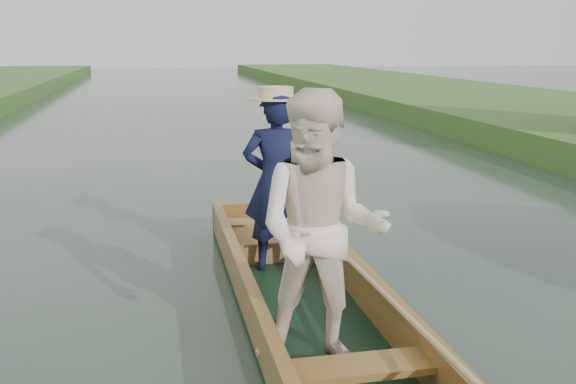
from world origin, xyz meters
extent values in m
plane|color=#283D30|center=(0.00, 0.00, 0.00)|extent=(120.00, 120.00, 0.00)
cube|color=black|center=(0.00, 0.00, 0.04)|extent=(1.10, 5.00, 0.08)
cube|color=brown|center=(-0.51, 0.00, 0.24)|extent=(0.08, 5.00, 0.32)
cube|color=brown|center=(0.51, 0.00, 0.24)|extent=(0.08, 5.00, 0.32)
cube|color=brown|center=(0.00, 2.46, 0.24)|extent=(1.10, 0.08, 0.32)
cube|color=brown|center=(-0.51, 0.00, 0.42)|extent=(0.10, 5.00, 0.04)
cube|color=brown|center=(0.51, 0.00, 0.42)|extent=(0.10, 5.00, 0.04)
cube|color=brown|center=(0.00, 1.90, 0.30)|extent=(0.94, 0.30, 0.05)
cube|color=brown|center=(0.00, -1.60, 0.30)|extent=(0.94, 0.30, 0.05)
imported|color=black|center=(-0.05, 0.92, 0.98)|extent=(0.72, 0.53, 1.79)
cylinder|color=beige|center=(-0.05, 0.92, 1.83)|extent=(0.52, 0.52, 0.12)
imported|color=white|center=(-0.12, -1.08, 1.05)|extent=(1.15, 1.03, 1.95)
cube|color=#975230|center=(-0.04, 1.52, 0.19)|extent=(0.85, 0.90, 0.22)
sphere|color=tan|center=(0.26, 1.42, 0.42)|extent=(0.22, 0.22, 0.22)
sphere|color=tan|center=(0.26, 1.41, 0.58)|extent=(0.16, 0.16, 0.16)
sphere|color=tan|center=(0.20, 1.41, 0.65)|extent=(0.06, 0.06, 0.06)
sphere|color=tan|center=(0.32, 1.41, 0.65)|extent=(0.06, 0.06, 0.06)
sphere|color=tan|center=(0.26, 1.35, 0.57)|extent=(0.06, 0.06, 0.06)
sphere|color=tan|center=(0.17, 1.40, 0.45)|extent=(0.08, 0.08, 0.08)
sphere|color=tan|center=(0.36, 1.40, 0.45)|extent=(0.08, 0.08, 0.08)
sphere|color=tan|center=(0.21, 1.39, 0.33)|extent=(0.09, 0.09, 0.09)
sphere|color=tan|center=(0.32, 1.39, 0.33)|extent=(0.09, 0.09, 0.09)
cylinder|color=silver|center=(-0.07, 1.90, 0.33)|extent=(0.07, 0.07, 0.01)
cylinder|color=silver|center=(-0.07, 1.90, 0.37)|extent=(0.01, 0.01, 0.08)
ellipsoid|color=silver|center=(-0.07, 1.90, 0.43)|extent=(0.09, 0.09, 0.05)
cylinder|color=tan|center=(0.43, -0.46, 0.46)|extent=(0.04, 4.52, 0.20)
camera|label=1|loc=(-1.21, -5.16, 2.31)|focal=40.00mm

